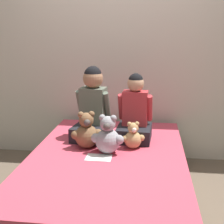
% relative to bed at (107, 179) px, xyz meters
% --- Properties ---
extents(ground_plane, '(14.00, 14.00, 0.00)m').
position_rel_bed_xyz_m(ground_plane, '(0.00, 0.00, -0.22)').
color(ground_plane, brown).
extents(wall_behind_bed, '(8.00, 0.06, 2.50)m').
position_rel_bed_xyz_m(wall_behind_bed, '(0.00, 1.08, 1.03)').
color(wall_behind_bed, beige).
rests_on(wall_behind_bed, ground_plane).
extents(bed, '(1.30, 1.98, 0.44)m').
position_rel_bed_xyz_m(bed, '(0.00, 0.00, 0.00)').
color(bed, '#997F60').
rests_on(bed, ground_plane).
extents(child_on_left, '(0.36, 0.44, 0.68)m').
position_rel_bed_xyz_m(child_on_left, '(-0.20, 0.42, 0.51)').
color(child_on_left, black).
rests_on(child_on_left, bed).
extents(child_on_right, '(0.33, 0.35, 0.62)m').
position_rel_bed_xyz_m(child_on_right, '(0.21, 0.41, 0.47)').
color(child_on_right, black).
rests_on(child_on_right, bed).
extents(teddy_bear_held_by_left_child, '(0.27, 0.21, 0.33)m').
position_rel_bed_xyz_m(teddy_bear_held_by_left_child, '(-0.20, 0.15, 0.36)').
color(teddy_bear_held_by_left_child, brown).
rests_on(teddy_bear_held_by_left_child, bed).
extents(teddy_bear_held_by_right_child, '(0.20, 0.15, 0.24)m').
position_rel_bed_xyz_m(teddy_bear_held_by_right_child, '(0.20, 0.18, 0.32)').
color(teddy_bear_held_by_right_child, tan).
rests_on(teddy_bear_held_by_right_child, bed).
extents(teddy_bear_between_children, '(0.28, 0.21, 0.33)m').
position_rel_bed_xyz_m(teddy_bear_between_children, '(0.00, 0.05, 0.36)').
color(teddy_bear_between_children, '#939399').
rests_on(teddy_bear_between_children, bed).
extents(sign_card, '(0.21, 0.15, 0.00)m').
position_rel_bed_xyz_m(sign_card, '(-0.06, -0.07, 0.22)').
color(sign_card, white).
rests_on(sign_card, bed).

